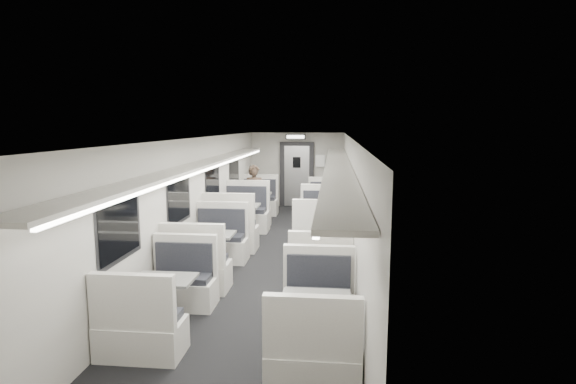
% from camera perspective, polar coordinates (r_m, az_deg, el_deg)
% --- Properties ---
extents(room, '(3.24, 12.24, 2.64)m').
position_cam_1_polar(room, '(8.68, -2.07, -1.08)').
color(room, black).
rests_on(room, ground).
extents(booth_left_a, '(1.08, 2.20, 1.17)m').
position_cam_1_polar(booth_left_a, '(12.58, -4.26, -1.82)').
color(booth_left_a, silver).
rests_on(booth_left_a, room).
extents(booth_left_b, '(1.16, 2.36, 1.26)m').
position_cam_1_polar(booth_left_b, '(10.48, -6.34, -3.79)').
color(booth_left_b, silver).
rests_on(booth_left_b, room).
extents(booth_left_c, '(1.05, 2.14, 1.14)m').
position_cam_1_polar(booth_left_c, '(8.19, -9.93, -7.65)').
color(booth_left_c, silver).
rests_on(booth_left_c, room).
extents(booth_left_d, '(0.96, 1.95, 1.05)m').
position_cam_1_polar(booth_left_d, '(6.25, -15.44, -13.36)').
color(booth_left_d, silver).
rests_on(booth_left_d, room).
extents(booth_right_a, '(1.07, 2.16, 1.16)m').
position_cam_1_polar(booth_right_a, '(12.06, 4.86, -2.30)').
color(booth_right_a, silver).
rests_on(booth_right_a, room).
extents(booth_right_b, '(1.16, 2.36, 1.26)m').
position_cam_1_polar(booth_right_b, '(9.65, 4.61, -4.83)').
color(booth_right_b, silver).
rests_on(booth_right_b, room).
extents(booth_right_c, '(0.98, 1.98, 1.06)m').
position_cam_1_polar(booth_right_c, '(7.86, 4.31, -8.47)').
color(booth_right_c, silver).
rests_on(booth_right_c, room).
extents(booth_right_d, '(0.96, 1.95, 1.04)m').
position_cam_1_polar(booth_right_d, '(5.48, 3.57, -16.31)').
color(booth_right_d, silver).
rests_on(booth_right_d, room).
extents(passenger, '(0.64, 0.48, 1.61)m').
position_cam_1_polar(passenger, '(11.79, -4.26, -0.47)').
color(passenger, black).
rests_on(passenger, room).
extents(window_a, '(0.02, 1.18, 0.84)m').
position_cam_1_polar(window_a, '(12.24, -6.81, 2.39)').
color(window_a, black).
rests_on(window_a, room).
extents(window_b, '(0.02, 1.18, 0.84)m').
position_cam_1_polar(window_b, '(10.12, -9.52, 1.05)').
color(window_b, black).
rests_on(window_b, room).
extents(window_c, '(0.02, 1.18, 0.84)m').
position_cam_1_polar(window_c, '(8.04, -13.63, -1.00)').
color(window_c, black).
rests_on(window_c, room).
extents(window_d, '(0.02, 1.18, 0.84)m').
position_cam_1_polar(window_d, '(6.05, -20.55, -4.42)').
color(window_d, black).
rests_on(window_d, room).
extents(luggage_rack_left, '(0.46, 10.40, 0.09)m').
position_cam_1_polar(luggage_rack_left, '(8.56, -10.67, 3.48)').
color(luggage_rack_left, silver).
rests_on(luggage_rack_left, room).
extents(luggage_rack_right, '(0.46, 10.40, 0.09)m').
position_cam_1_polar(luggage_rack_right, '(8.21, 6.26, 3.36)').
color(luggage_rack_right, silver).
rests_on(luggage_rack_right, room).
extents(vestibule_door, '(1.10, 0.13, 2.10)m').
position_cam_1_polar(vestibule_door, '(14.54, 1.13, 2.19)').
color(vestibule_door, black).
rests_on(vestibule_door, room).
extents(exit_sign, '(0.62, 0.12, 0.16)m').
position_cam_1_polar(exit_sign, '(13.97, 0.98, 7.03)').
color(exit_sign, black).
rests_on(exit_sign, room).
extents(wall_notice, '(0.32, 0.02, 0.40)m').
position_cam_1_polar(wall_notice, '(14.45, 4.10, 3.96)').
color(wall_notice, white).
rests_on(wall_notice, room).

